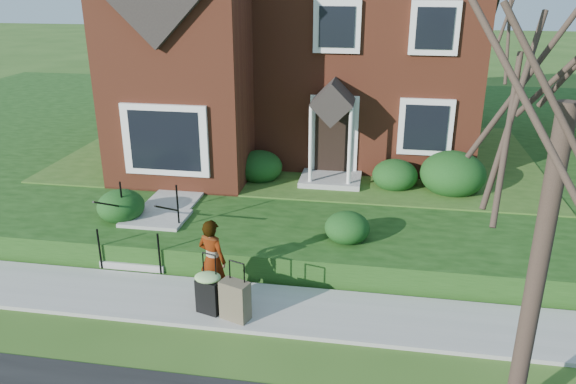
% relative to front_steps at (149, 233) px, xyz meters
% --- Properties ---
extents(ground, '(120.00, 120.00, 0.00)m').
position_rel_front_steps_xyz_m(ground, '(2.50, -1.84, -0.47)').
color(ground, '#2D5119').
rests_on(ground, ground).
extents(sidewalk, '(60.00, 1.60, 0.08)m').
position_rel_front_steps_xyz_m(sidewalk, '(2.50, -1.84, -0.43)').
color(sidewalk, '#9E9B93').
rests_on(sidewalk, ground).
extents(terrace, '(44.00, 20.00, 0.60)m').
position_rel_front_steps_xyz_m(terrace, '(6.50, 9.06, -0.17)').
color(terrace, '#16390F').
rests_on(terrace, ground).
extents(walkway, '(1.20, 6.00, 0.06)m').
position_rel_front_steps_xyz_m(walkway, '(0.00, 3.16, 0.16)').
color(walkway, '#9E9B93').
rests_on(walkway, terrace).
extents(front_steps, '(1.40, 2.02, 1.50)m').
position_rel_front_steps_xyz_m(front_steps, '(0.00, 0.00, 0.00)').
color(front_steps, '#9E9B93').
rests_on(front_steps, ground).
extents(foundation_shrubs, '(9.89, 4.62, 1.16)m').
position_rel_front_steps_xyz_m(foundation_shrubs, '(2.95, 2.92, 0.62)').
color(foundation_shrubs, '#113812').
rests_on(foundation_shrubs, terrace).
extents(woman, '(0.69, 0.57, 1.61)m').
position_rel_front_steps_xyz_m(woman, '(2.00, -1.70, 0.41)').
color(woman, '#999999').
rests_on(woman, sidewalk).
extents(suitcase_black, '(0.57, 0.51, 1.16)m').
position_rel_front_steps_xyz_m(suitcase_black, '(2.06, -2.19, 0.05)').
color(suitcase_black, black).
rests_on(suitcase_black, sidewalk).
extents(suitcase_olive, '(0.58, 0.44, 1.10)m').
position_rel_front_steps_xyz_m(suitcase_olive, '(2.58, -2.31, -0.03)').
color(suitcase_olive, brown).
rests_on(suitcase_olive, sidewalk).
extents(tree_verge, '(4.91, 4.91, 7.02)m').
position_rel_front_steps_xyz_m(tree_verge, '(7.00, -3.91, 4.43)').
color(tree_verge, '#49372C').
rests_on(tree_verge, ground).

